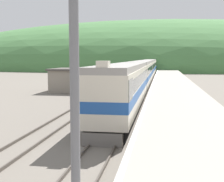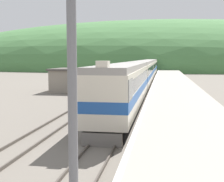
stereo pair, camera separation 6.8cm
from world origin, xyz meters
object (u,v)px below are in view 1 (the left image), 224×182
Objects in this scene: express_train_lead_car at (124,87)px; carriage_third at (147,69)px; carriage_second at (141,74)px; carriage_fourth at (151,66)px; carriage_fifth at (153,65)px; siding_train at (119,74)px.

express_train_lead_car reaches higher than carriage_third.
carriage_second is at bearing -90.00° from carriage_third.
express_train_lead_car is 62.94m from carriage_fourth.
carriage_fifth is (0.00, 83.83, -0.01)m from express_train_lead_car.
express_train_lead_car is at bearing -90.00° from carriage_third.
carriage_third is 20.89m from carriage_fourth.
express_train_lead_car is 1.00× the size of carriage_fourth.
express_train_lead_car is at bearing -90.00° from carriage_fifth.
express_train_lead_car reaches higher than carriage_second.
express_train_lead_car is 1.00× the size of carriage_fifth.
carriage_fifth is at bearing 90.00° from carriage_third.
carriage_fifth is 0.64× the size of siding_train.
carriage_fourth is 20.89m from carriage_fifth.
express_train_lead_car is at bearing -90.00° from carriage_fourth.
siding_train is at bearing 119.45° from carriage_second.
carriage_third and carriage_fifth have the same top height.
siding_train is (-4.27, -55.11, -0.50)m from carriage_fifth.
carriage_fourth reaches higher than siding_train.
carriage_second is 0.64× the size of siding_train.
express_train_lead_car is 1.00× the size of carriage_third.
siding_train is (-4.27, 28.72, -0.51)m from express_train_lead_car.
carriage_third is 14.00m from siding_train.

